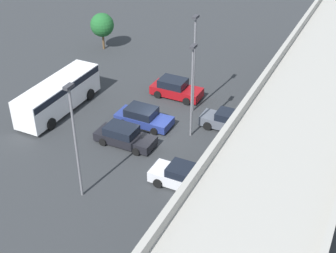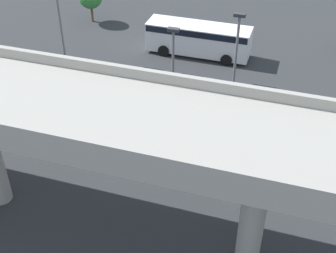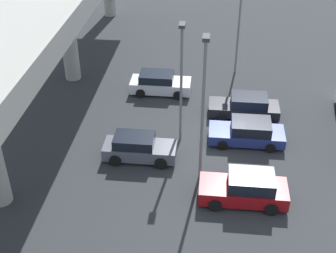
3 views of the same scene
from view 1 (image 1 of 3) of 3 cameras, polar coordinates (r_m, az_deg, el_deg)
ground_plane at (r=38.18m, az=-1.40°, el=-0.35°), size 91.25×91.25×0.00m
highway_overpass at (r=31.77m, az=17.94°, el=4.83°), size 43.78×6.17×8.25m
parked_car_0 at (r=42.61m, az=0.93°, el=4.63°), size 2.19×4.63×1.69m
parked_car_1 at (r=38.16m, az=7.34°, el=0.68°), size 1.97×4.31×1.56m
parked_car_2 at (r=38.54m, az=-3.04°, el=1.19°), size 2.22×4.69×1.50m
parked_car_3 at (r=36.24m, az=-5.37°, el=-1.16°), size 2.12×4.74×1.50m
parked_car_4 at (r=31.97m, az=1.84°, el=-6.13°), size 2.10×4.42×1.56m
shuttle_bus at (r=41.08m, az=-13.22°, el=3.95°), size 9.03×2.73×2.75m
lamp_post_near_aisle at (r=38.49m, az=3.23°, el=8.31°), size 0.70×0.35×8.54m
lamp_post_mid_lot at (r=35.16m, az=2.96°, el=5.09°), size 0.70×0.35×7.71m
lamp_post_by_overpass at (r=29.32m, az=-11.31°, el=-1.00°), size 0.70×0.35×8.25m
tree_front_left at (r=52.44m, az=-8.03°, el=12.15°), size 2.57×2.57×4.05m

